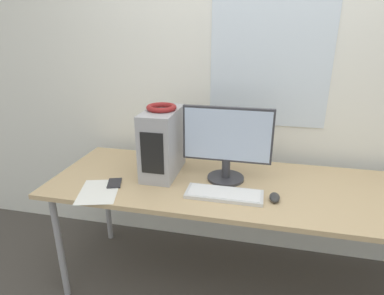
% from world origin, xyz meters
% --- Properties ---
extents(wall_back, '(8.00, 0.07, 2.70)m').
position_xyz_m(wall_back, '(0.00, 0.91, 1.35)').
color(wall_back, silver).
rests_on(wall_back, ground_plane).
extents(desk, '(2.45, 0.78, 0.76)m').
position_xyz_m(desk, '(0.00, 0.39, 0.72)').
color(desk, tan).
rests_on(desk, ground_plane).
extents(pc_tower, '(0.19, 0.39, 0.41)m').
position_xyz_m(pc_tower, '(-0.58, 0.45, 0.97)').
color(pc_tower, '#9E9EA3').
rests_on(pc_tower, desk).
extents(headphones, '(0.18, 0.18, 0.03)m').
position_xyz_m(headphones, '(-0.58, 0.45, 1.19)').
color(headphones, maroon).
rests_on(headphones, pc_tower).
extents(monitor_main, '(0.52, 0.22, 0.45)m').
position_xyz_m(monitor_main, '(-0.18, 0.44, 1.01)').
color(monitor_main, '#333338').
rests_on(monitor_main, desk).
extents(keyboard, '(0.42, 0.16, 0.02)m').
position_xyz_m(keyboard, '(-0.16, 0.23, 0.78)').
color(keyboard, silver).
rests_on(keyboard, desk).
extents(mouse, '(0.06, 0.10, 0.04)m').
position_xyz_m(mouse, '(0.11, 0.24, 0.78)').
color(mouse, '#2D2D2D').
rests_on(mouse, desk).
extents(cell_phone, '(0.11, 0.14, 0.01)m').
position_xyz_m(cell_phone, '(-0.81, 0.23, 0.77)').
color(cell_phone, '#232328').
rests_on(cell_phone, desk).
extents(paper_sheet_left, '(0.29, 0.34, 0.00)m').
position_xyz_m(paper_sheet_left, '(-0.86, 0.12, 0.77)').
color(paper_sheet_left, white).
rests_on(paper_sheet_left, desk).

